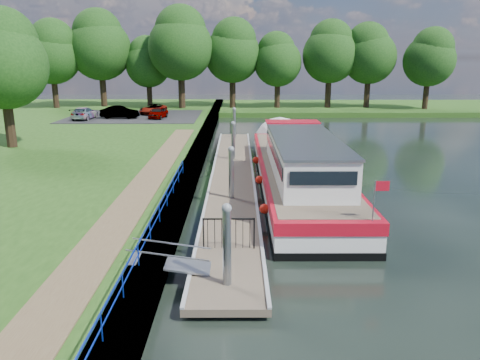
{
  "coord_description": "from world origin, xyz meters",
  "views": [
    {
      "loc": [
        0.34,
        -13.36,
        7.02
      ],
      "look_at": [
        0.42,
        8.07,
        1.4
      ],
      "focal_mm": 35.0,
      "sensor_mm": 36.0,
      "label": 1
    }
  ],
  "objects_px": {
    "car_a": "(158,113)",
    "barge": "(296,166)",
    "car_d": "(153,109)",
    "car_c": "(84,113)",
    "pontoon": "(232,179)",
    "car_b": "(120,112)"
  },
  "relations": [
    {
      "from": "barge",
      "to": "car_a",
      "type": "height_order",
      "value": "barge"
    },
    {
      "from": "car_d",
      "to": "pontoon",
      "type": "bearing_deg",
      "value": -53.06
    },
    {
      "from": "car_a",
      "to": "barge",
      "type": "bearing_deg",
      "value": -54.63
    },
    {
      "from": "car_c",
      "to": "pontoon",
      "type": "bearing_deg",
      "value": 127.37
    },
    {
      "from": "barge",
      "to": "car_a",
      "type": "bearing_deg",
      "value": 116.29
    },
    {
      "from": "barge",
      "to": "car_d",
      "type": "bearing_deg",
      "value": 115.14
    },
    {
      "from": "pontoon",
      "to": "car_c",
      "type": "height_order",
      "value": "car_c"
    },
    {
      "from": "pontoon",
      "to": "car_d",
      "type": "bearing_deg",
      "value": 109.1
    },
    {
      "from": "pontoon",
      "to": "car_a",
      "type": "bearing_deg",
      "value": 109.36
    },
    {
      "from": "car_d",
      "to": "car_c",
      "type": "bearing_deg",
      "value": -126.85
    },
    {
      "from": "car_a",
      "to": "car_d",
      "type": "height_order",
      "value": "car_a"
    },
    {
      "from": "pontoon",
      "to": "car_a",
      "type": "relative_size",
      "value": 8.8
    },
    {
      "from": "car_a",
      "to": "pontoon",
      "type": "bearing_deg",
      "value": -61.56
    },
    {
      "from": "car_b",
      "to": "car_c",
      "type": "xyz_separation_m",
      "value": [
        -3.51,
        -0.68,
        -0.03
      ]
    },
    {
      "from": "car_c",
      "to": "car_d",
      "type": "height_order",
      "value": "car_c"
    },
    {
      "from": "pontoon",
      "to": "car_a",
      "type": "height_order",
      "value": "car_a"
    },
    {
      "from": "car_b",
      "to": "car_c",
      "type": "height_order",
      "value": "car_b"
    },
    {
      "from": "pontoon",
      "to": "car_b",
      "type": "height_order",
      "value": "car_b"
    },
    {
      "from": "pontoon",
      "to": "car_b",
      "type": "xyz_separation_m",
      "value": [
        -12.16,
        23.09,
        1.29
      ]
    },
    {
      "from": "car_b",
      "to": "car_d",
      "type": "xyz_separation_m",
      "value": [
        2.84,
        3.82,
        -0.09
      ]
    },
    {
      "from": "car_b",
      "to": "car_c",
      "type": "relative_size",
      "value": 0.92
    },
    {
      "from": "car_a",
      "to": "car_d",
      "type": "bearing_deg",
      "value": 116.65
    }
  ]
}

